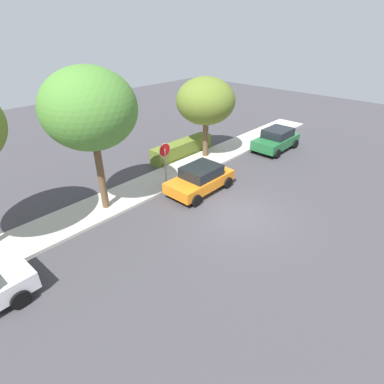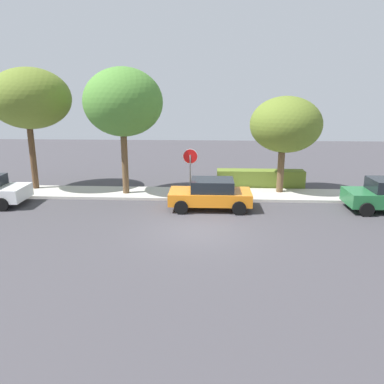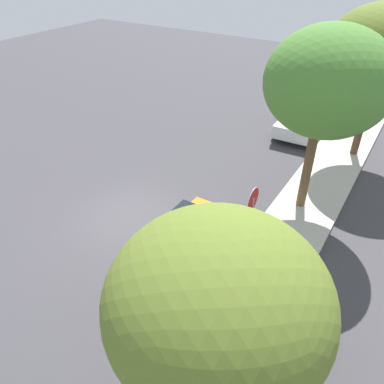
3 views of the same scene
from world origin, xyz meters
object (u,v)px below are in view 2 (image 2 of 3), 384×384
street_tree_mid_block (30,99)px  parked_car_orange (211,194)px  stop_sign (190,165)px  street_tree_near_corner (286,125)px  street_tree_far (123,102)px

street_tree_mid_block → parked_car_orange: bearing=-17.1°
stop_sign → street_tree_near_corner: bearing=16.7°
street_tree_near_corner → street_tree_mid_block: size_ratio=0.78×
parked_car_orange → street_tree_near_corner: street_tree_near_corner is taller
parked_car_orange → street_tree_mid_block: 11.10m
street_tree_near_corner → street_tree_far: 8.58m
parked_car_orange → street_tree_near_corner: (3.92, 3.08, 3.01)m
street_tree_near_corner → parked_car_orange: bearing=-141.8°
street_tree_near_corner → street_tree_far: street_tree_far is taller
stop_sign → street_tree_near_corner: street_tree_near_corner is taller
parked_car_orange → street_tree_mid_block: size_ratio=0.58×
parked_car_orange → street_tree_near_corner: bearing=38.2°
stop_sign → parked_car_orange: 2.19m
stop_sign → parked_car_orange: (1.06, -1.59, -1.08)m
stop_sign → parked_car_orange: stop_sign is taller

